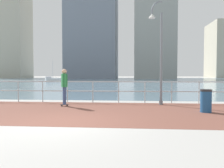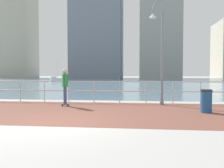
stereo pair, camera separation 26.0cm
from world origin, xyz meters
name	(u,v)px [view 2 (the right image)]	position (x,y,z in m)	size (l,w,h in m)	color
ground	(126,82)	(0.00, 40.00, 0.00)	(220.00, 220.00, 0.00)	#ADAAA5
brick_paving	(81,111)	(0.00, 2.45, 0.00)	(28.00, 5.98, 0.01)	brown
harbor_water	(128,80)	(0.00, 50.44, 0.00)	(180.00, 88.00, 0.00)	slate
waterfront_railing	(94,88)	(0.00, 5.44, 0.80)	(25.25, 0.06, 1.16)	#B2BCC1
lamppost	(159,47)	(3.42, 4.77, 2.87)	(0.77, 0.50, 5.19)	slate
skateboarder	(65,84)	(-1.11, 3.85, 1.08)	(0.41, 0.53, 1.78)	black
trash_bin	(206,101)	(5.09, 2.57, 0.47)	(0.46, 0.46, 0.93)	navy
sailboat_teal	(57,79)	(-14.62, 41.12, 0.42)	(3.12, 2.50, 4.35)	white
tower_glass	(14,21)	(-47.89, 84.92, 23.24)	(15.62, 12.04, 48.15)	#B2AD99
tower_concrete	(98,26)	(-12.11, 76.89, 18.69)	(17.33, 16.17, 39.06)	slate
tower_beige	(159,22)	(9.51, 77.72, 19.64)	(13.47, 17.41, 40.95)	#939993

